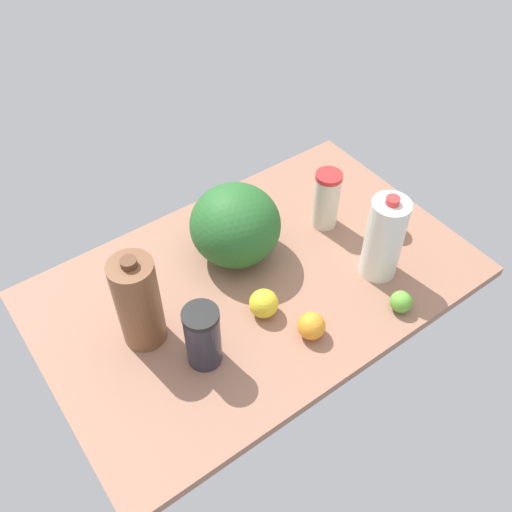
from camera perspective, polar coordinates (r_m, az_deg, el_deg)
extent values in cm
cube|color=#9A6953|center=(160.81, 0.00, -2.79)|extent=(120.00, 76.00, 3.00)
cylinder|color=brown|center=(140.48, -11.69, -4.59)|extent=(11.01, 11.01, 26.82)
cylinder|color=#59331E|center=(129.77, -12.62, -0.67)|extent=(3.85, 3.85, 1.80)
ellipsoid|color=#28642A|center=(158.57, -2.08, 3.11)|extent=(25.49, 25.49, 22.80)
cylinder|color=#292934|center=(138.10, -5.32, -8.20)|extent=(8.67, 8.67, 16.84)
cylinder|color=black|center=(130.72, -5.59, -5.93)|extent=(8.93, 8.93, 1.40)
cylinder|color=beige|center=(170.88, 7.03, 5.45)|extent=(7.67, 7.67, 17.63)
cylinder|color=red|center=(164.75, 7.33, 7.92)|extent=(7.90, 7.90, 1.40)
cylinder|color=white|center=(156.70, 12.67, 1.70)|extent=(10.37, 10.37, 25.39)
cylinder|color=red|center=(147.58, 13.52, 5.40)|extent=(3.63, 3.63, 1.80)
sphere|color=#63AC37|center=(155.83, 14.31, -4.44)|extent=(5.99, 5.99, 5.99)
sphere|color=orange|center=(146.23, 5.57, -6.97)|extent=(7.20, 7.20, 7.20)
sphere|color=yellow|center=(149.51, 0.78, -4.76)|extent=(7.82, 7.82, 7.82)
sphere|color=yellow|center=(175.04, 13.57, 3.24)|extent=(7.48, 7.48, 7.48)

